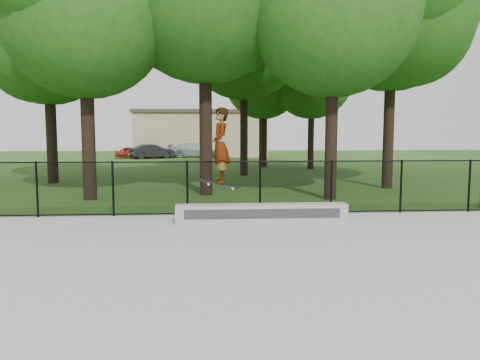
{
  "coord_description": "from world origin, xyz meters",
  "views": [
    {
      "loc": [
        -1.45,
        -6.84,
        2.36
      ],
      "look_at": [
        -0.68,
        4.2,
        1.2
      ],
      "focal_mm": 35.0,
      "sensor_mm": 36.0,
      "label": 1
    }
  ],
  "objects_px": {
    "grind_ledge": "(262,213)",
    "car_a": "(133,152)",
    "car_b": "(153,151)",
    "car_c": "(195,150)",
    "skater_airborne": "(220,147)"
  },
  "relations": [
    {
      "from": "car_a",
      "to": "car_b",
      "type": "distance_m",
      "value": 1.82
    },
    {
      "from": "car_c",
      "to": "car_b",
      "type": "bearing_deg",
      "value": 113.91
    },
    {
      "from": "grind_ledge",
      "to": "car_c",
      "type": "bearing_deg",
      "value": 94.57
    },
    {
      "from": "skater_airborne",
      "to": "car_a",
      "type": "bearing_deg",
      "value": 102.89
    },
    {
      "from": "grind_ledge",
      "to": "car_b",
      "type": "distance_m",
      "value": 29.81
    },
    {
      "from": "car_c",
      "to": "skater_airborne",
      "type": "bearing_deg",
      "value": -176.91
    },
    {
      "from": "car_b",
      "to": "car_c",
      "type": "distance_m",
      "value": 3.93
    },
    {
      "from": "grind_ledge",
      "to": "car_b",
      "type": "xyz_separation_m",
      "value": [
        -6.06,
        29.18,
        0.32
      ]
    },
    {
      "from": "grind_ledge",
      "to": "skater_airborne",
      "type": "relative_size",
      "value": 2.13
    },
    {
      "from": "grind_ledge",
      "to": "car_b",
      "type": "height_order",
      "value": "car_b"
    },
    {
      "from": "grind_ledge",
      "to": "car_a",
      "type": "distance_m",
      "value": 30.64
    },
    {
      "from": "skater_airborne",
      "to": "grind_ledge",
      "type": "bearing_deg",
      "value": 2.36
    },
    {
      "from": "car_c",
      "to": "skater_airborne",
      "type": "xyz_separation_m",
      "value": [
        1.42,
        -30.79,
        1.32
      ]
    },
    {
      "from": "car_b",
      "to": "car_c",
      "type": "height_order",
      "value": "car_c"
    },
    {
      "from": "car_b",
      "to": "car_c",
      "type": "xyz_separation_m",
      "value": [
        3.61,
        1.57,
        0.05
      ]
    }
  ]
}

